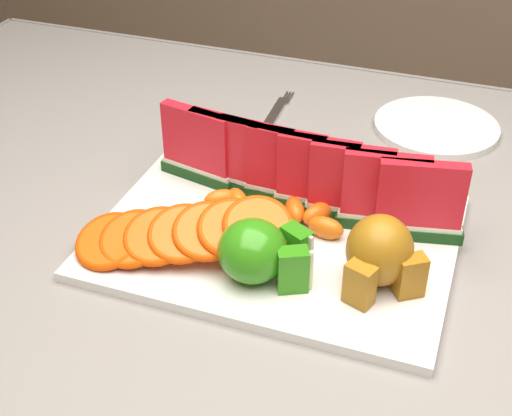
# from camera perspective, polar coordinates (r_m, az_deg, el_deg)

# --- Properties ---
(table) EXTENTS (1.40, 0.90, 0.75)m
(table) POSITION_cam_1_polar(r_m,az_deg,el_deg) (0.88, 3.67, -8.75)
(table) COLOR #47301C
(table) RESTS_ON ground
(tablecloth) EXTENTS (1.53, 1.03, 0.20)m
(tablecloth) POSITION_cam_1_polar(r_m,az_deg,el_deg) (0.84, 3.83, -5.65)
(tablecloth) COLOR gray
(tablecloth) RESTS_ON table
(platter) EXTENTS (0.40, 0.30, 0.01)m
(platter) POSITION_cam_1_polar(r_m,az_deg,el_deg) (0.82, 1.66, -2.24)
(platter) COLOR silver
(platter) RESTS_ON tablecloth
(apple_cluster) EXTENTS (0.10, 0.08, 0.07)m
(apple_cluster) POSITION_cam_1_polar(r_m,az_deg,el_deg) (0.74, 0.31, -3.55)
(apple_cluster) COLOR #207A0F
(apple_cluster) RESTS_ON platter
(pear_cluster) EXTENTS (0.09, 0.09, 0.08)m
(pear_cluster) POSITION_cam_1_polar(r_m,az_deg,el_deg) (0.74, 9.91, -3.63)
(pear_cluster) COLOR #B88E0B
(pear_cluster) RESTS_ON platter
(side_plate) EXTENTS (0.24, 0.24, 0.01)m
(side_plate) POSITION_cam_1_polar(r_m,az_deg,el_deg) (1.08, 14.22, 6.34)
(side_plate) COLOR silver
(side_plate) RESTS_ON tablecloth
(fork) EXTENTS (0.02, 0.20, 0.00)m
(fork) POSITION_cam_1_polar(r_m,az_deg,el_deg) (1.07, 1.20, 6.99)
(fork) COLOR silver
(fork) RESTS_ON tablecloth
(watermelon_row) EXTENTS (0.39, 0.07, 0.10)m
(watermelon_row) POSITION_cam_1_polar(r_m,az_deg,el_deg) (0.84, 3.67, 2.77)
(watermelon_row) COLOR #0E4017
(watermelon_row) RESTS_ON platter
(orange_fan_front) EXTENTS (0.25, 0.15, 0.06)m
(orange_fan_front) POSITION_cam_1_polar(r_m,az_deg,el_deg) (0.77, -5.90, -2.02)
(orange_fan_front) COLOR #FB4711
(orange_fan_front) RESTS_ON platter
(orange_fan_back) EXTENTS (0.23, 0.10, 0.04)m
(orange_fan_back) POSITION_cam_1_polar(r_m,az_deg,el_deg) (0.91, 1.34, 3.74)
(orange_fan_back) COLOR #FB4711
(orange_fan_back) RESTS_ON platter
(tangerine_segments) EXTENTS (0.18, 0.08, 0.03)m
(tangerine_segments) POSITION_cam_1_polar(r_m,az_deg,el_deg) (0.83, 1.43, -0.28)
(tangerine_segments) COLOR #F25C12
(tangerine_segments) RESTS_ON platter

